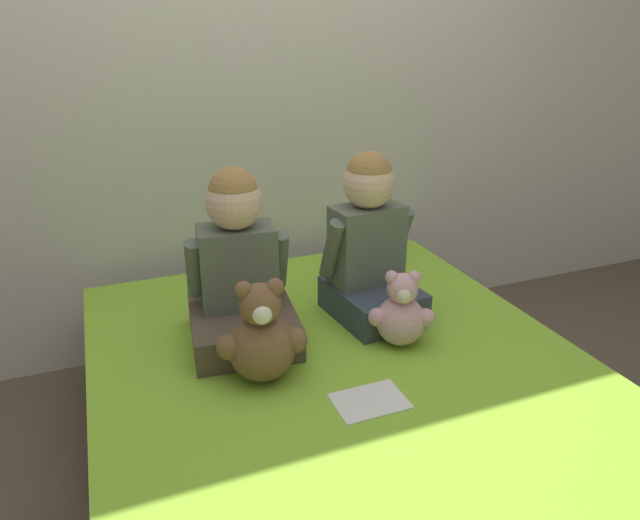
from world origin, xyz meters
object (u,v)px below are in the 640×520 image
at_px(child_on_left, 239,272).
at_px(sign_card, 370,401).
at_px(teddy_bear_held_by_left_child, 262,338).
at_px(child_on_right, 369,245).
at_px(teddy_bear_held_by_right_child, 401,314).
at_px(bed, 350,428).

distance_m(child_on_left, sign_card, 0.62).
bearing_deg(teddy_bear_held_by_left_child, child_on_right, 39.11).
bearing_deg(teddy_bear_held_by_left_child, sign_card, -33.09).
relative_size(child_on_right, teddy_bear_held_by_right_child, 2.28).
relative_size(bed, teddy_bear_held_by_left_child, 5.91).
relative_size(child_on_right, teddy_bear_held_by_left_child, 1.86).
bearing_deg(child_on_right, teddy_bear_held_by_right_child, -95.61).
bearing_deg(child_on_right, teddy_bear_held_by_left_child, -157.27).
bearing_deg(bed, sign_card, -94.59).
distance_m(bed, teddy_bear_held_by_left_child, 0.45).
distance_m(child_on_left, teddy_bear_held_by_left_child, 0.29).
relative_size(child_on_left, teddy_bear_held_by_left_child, 1.81).
relative_size(bed, child_on_left, 3.26).
xyz_separation_m(child_on_left, teddy_bear_held_by_right_child, (0.49, -0.25, -0.13)).
relative_size(bed, child_on_right, 3.18).
xyz_separation_m(child_on_left, teddy_bear_held_by_left_child, (-0.00, -0.27, -0.11)).
bearing_deg(bed, child_on_right, 57.19).
relative_size(bed, teddy_bear_held_by_right_child, 7.24).
relative_size(bed, sign_card, 9.26).
bearing_deg(child_on_left, bed, -47.15).
xyz_separation_m(child_on_left, sign_card, (0.25, -0.51, -0.24)).
xyz_separation_m(child_on_right, teddy_bear_held_by_left_child, (-0.49, -0.27, -0.13)).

